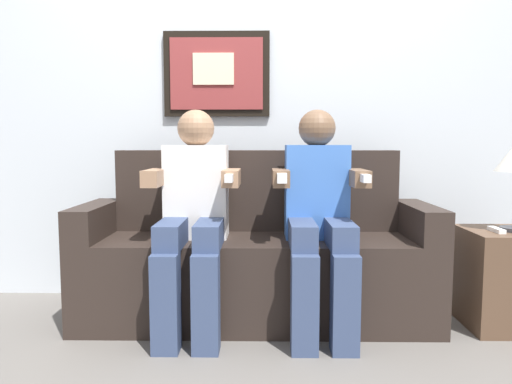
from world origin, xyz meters
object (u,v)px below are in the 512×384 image
couch (256,261)px  spare_remote_on_table (496,230)px  person_on_right (319,211)px  person_on_left (194,211)px  side_table_right (505,278)px

couch → spare_remote_on_table: couch is taller
couch → person_on_right: bearing=-28.3°
person_on_left → spare_remote_on_table: bearing=0.6°
person_on_left → side_table_right: person_on_left is taller
spare_remote_on_table → side_table_right: bearing=31.3°
side_table_right → spare_remote_on_table: bearing=-148.7°
spare_remote_on_table → person_on_left: bearing=-179.4°
couch → spare_remote_on_table: 1.22m
couch → side_table_right: size_ratio=3.69×
couch → side_table_right: (1.27, -0.11, -0.06)m
person_on_right → spare_remote_on_table: size_ratio=8.54×
couch → person_on_left: 0.46m
person_on_right → couch: bearing=151.7°
person_on_left → spare_remote_on_table: size_ratio=8.54×
person_on_right → side_table_right: (0.96, 0.06, -0.36)m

